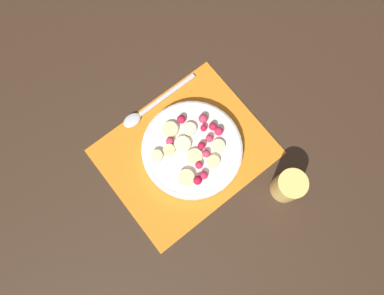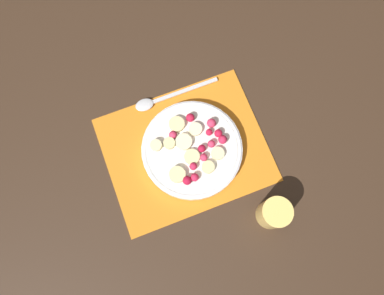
# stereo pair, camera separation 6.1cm
# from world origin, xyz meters

# --- Properties ---
(ground_plane) EXTENTS (3.00, 3.00, 0.00)m
(ground_plane) POSITION_xyz_m (0.00, 0.00, 0.00)
(ground_plane) COLOR #382619
(placemat) EXTENTS (0.36, 0.29, 0.01)m
(placemat) POSITION_xyz_m (0.00, 0.00, 0.00)
(placemat) COLOR orange
(placemat) RESTS_ON ground_plane
(fruit_bowl) EXTENTS (0.23, 0.23, 0.05)m
(fruit_bowl) POSITION_xyz_m (-0.01, 0.01, 0.02)
(fruit_bowl) COLOR white
(fruit_bowl) RESTS_ON placemat
(spoon) EXTENTS (0.21, 0.03, 0.01)m
(spoon) POSITION_xyz_m (0.02, -0.13, 0.01)
(spoon) COLOR silver
(spoon) RESTS_ON placemat
(drinking_glass) EXTENTS (0.06, 0.06, 0.08)m
(drinking_glass) POSITION_xyz_m (-0.12, 0.20, 0.04)
(drinking_glass) COLOR #F4CC66
(drinking_glass) RESTS_ON ground_plane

